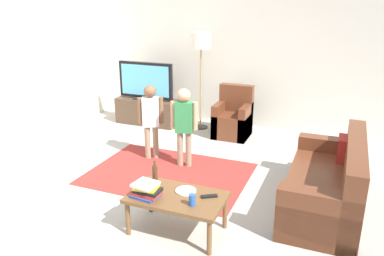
% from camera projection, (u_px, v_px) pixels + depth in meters
% --- Properties ---
extents(ground, '(7.80, 7.80, 0.00)m').
position_uv_depth(ground, '(175.00, 189.00, 5.02)').
color(ground, '#B2ADA3').
extents(wall_back, '(6.00, 0.12, 2.70)m').
position_uv_depth(wall_back, '(240.00, 54.00, 7.21)').
color(wall_back, silver).
rests_on(wall_back, ground).
extents(area_rug, '(2.20, 1.60, 0.01)m').
position_uv_depth(area_rug, '(169.00, 173.00, 5.45)').
color(area_rug, '#9E2D28').
rests_on(area_rug, ground).
extents(tv_stand, '(1.20, 0.44, 0.50)m').
position_uv_depth(tv_stand, '(147.00, 111.00, 7.53)').
color(tv_stand, '#4C3828').
rests_on(tv_stand, ground).
extents(tv, '(1.10, 0.28, 0.71)m').
position_uv_depth(tv, '(146.00, 81.00, 7.32)').
color(tv, black).
rests_on(tv, tv_stand).
extents(couch, '(0.80, 1.80, 0.86)m').
position_uv_depth(couch, '(331.00, 186.00, 4.47)').
color(couch, brown).
rests_on(couch, ground).
extents(armchair, '(0.60, 0.60, 0.90)m').
position_uv_depth(armchair, '(233.00, 120.00, 6.86)').
color(armchair, brown).
rests_on(armchair, ground).
extents(floor_lamp, '(0.36, 0.36, 1.78)m').
position_uv_depth(floor_lamp, '(201.00, 46.00, 6.87)').
color(floor_lamp, '#262626').
rests_on(floor_lamp, ground).
extents(child_near_tv, '(0.35, 0.23, 1.15)m').
position_uv_depth(child_near_tv, '(151.00, 115.00, 5.77)').
color(child_near_tv, gray).
rests_on(child_near_tv, ground).
extents(child_center, '(0.38, 0.19, 1.16)m').
position_uv_depth(child_center, '(184.00, 121.00, 5.49)').
color(child_center, gray).
rests_on(child_center, ground).
extents(coffee_table, '(1.00, 0.60, 0.42)m').
position_uv_depth(coffee_table, '(177.00, 200.00, 4.01)').
color(coffee_table, brown).
rests_on(coffee_table, ground).
extents(book_stack, '(0.30, 0.25, 0.15)m').
position_uv_depth(book_stack, '(146.00, 190.00, 3.95)').
color(book_stack, '#334CA5').
rests_on(book_stack, coffee_table).
extents(bottle, '(0.06, 0.06, 0.30)m').
position_uv_depth(bottle, '(155.00, 176.00, 4.14)').
color(bottle, '#4C3319').
rests_on(bottle, coffee_table).
extents(tv_remote, '(0.17, 0.13, 0.02)m').
position_uv_depth(tv_remote, '(209.00, 196.00, 3.96)').
color(tv_remote, black).
rests_on(tv_remote, coffee_table).
extents(soda_can, '(0.07, 0.07, 0.12)m').
position_uv_depth(soda_can, '(192.00, 200.00, 3.79)').
color(soda_can, '#2659B2').
rests_on(soda_can, coffee_table).
extents(plate, '(0.22, 0.22, 0.02)m').
position_uv_depth(plate, '(186.00, 191.00, 4.07)').
color(plate, white).
rests_on(plate, coffee_table).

